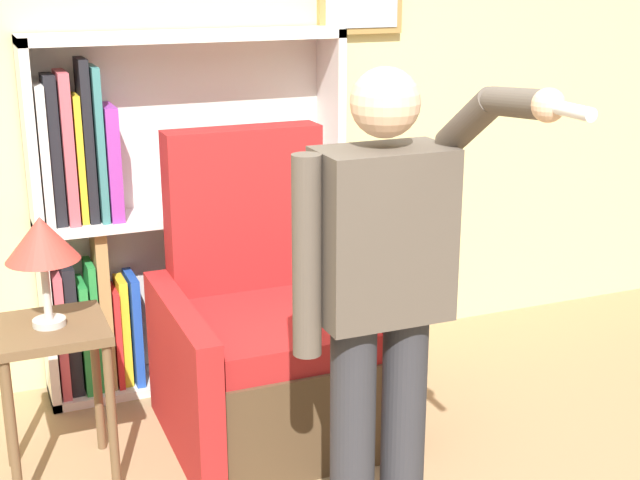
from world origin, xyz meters
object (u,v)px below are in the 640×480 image
at_px(bookcase, 151,224).
at_px(side_table, 53,357).
at_px(armchair, 268,344).
at_px(person_standing, 382,293).
at_px(table_lamp, 42,242).

bearing_deg(bookcase, side_table, -127.24).
height_order(armchair, person_standing, person_standing).
bearing_deg(bookcase, table_lamp, -127.24).
bearing_deg(person_standing, table_lamp, 137.64).
xyz_separation_m(bookcase, armchair, (0.34, -0.62, -0.41)).
bearing_deg(armchair, bookcase, 118.98).
bearing_deg(side_table, table_lamp, 180.00).
bearing_deg(table_lamp, person_standing, -42.36).
height_order(bookcase, side_table, bookcase).
distance_m(armchair, table_lamp, 1.07).
bearing_deg(table_lamp, bookcase, 52.76).
bearing_deg(armchair, person_standing, -86.32).
distance_m(armchair, person_standing, 1.10).
height_order(bookcase, person_standing, bookcase).
height_order(armchair, table_lamp, armchair).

